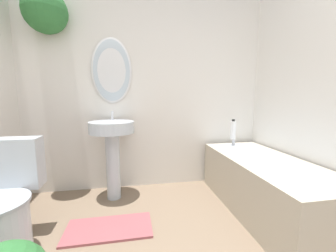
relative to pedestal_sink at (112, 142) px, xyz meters
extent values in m
cube|color=silver|center=(0.40, 0.30, 0.58)|extent=(2.88, 0.06, 2.40)
ellipsoid|color=silver|center=(0.00, 0.26, 0.76)|extent=(0.44, 0.02, 0.71)
ellipsoid|color=silver|center=(0.00, 0.25, 0.76)|extent=(0.40, 0.01, 0.67)
cylinder|color=silver|center=(-0.60, 0.15, 1.39)|extent=(0.19, 0.19, 0.10)
sphere|color=#2D6B33|center=(-0.60, 0.15, 1.29)|extent=(0.42, 0.42, 0.42)
cube|color=silver|center=(-0.70, -0.48, -0.03)|extent=(0.40, 0.16, 0.38)
cylinder|color=silver|center=(0.00, 0.00, -0.26)|extent=(0.14, 0.14, 0.71)
cylinder|color=silver|center=(0.00, 0.00, 0.16)|extent=(0.46, 0.46, 0.12)
cylinder|color=silver|center=(0.00, 0.13, 0.26)|extent=(0.02, 0.02, 0.10)
cube|color=#B2A893|center=(1.44, -0.52, -0.37)|extent=(0.65, 1.49, 0.50)
cube|color=silver|center=(1.44, -0.52, -0.13)|extent=(0.55, 1.39, 0.04)
cylinder|color=silver|center=(1.44, 0.12, -0.07)|extent=(0.04, 0.04, 0.08)
cylinder|color=white|center=(1.40, 0.08, 0.07)|extent=(0.07, 0.07, 0.21)
cylinder|color=black|center=(1.40, 0.08, 0.19)|extent=(0.04, 0.04, 0.02)
cube|color=#934C51|center=(0.00, -0.56, -0.61)|extent=(0.69, 0.34, 0.02)
camera|label=1|loc=(0.20, -2.18, 0.46)|focal=22.00mm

